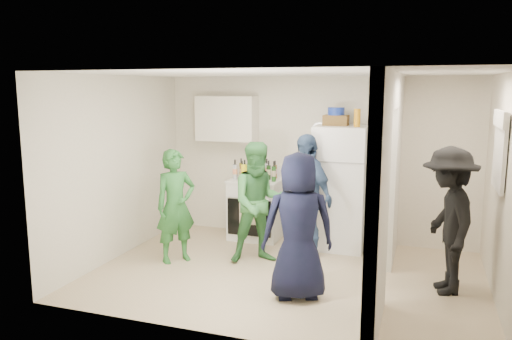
{
  "coord_description": "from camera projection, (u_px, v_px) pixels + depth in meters",
  "views": [
    {
      "loc": [
        1.59,
        -5.79,
        2.34
      ],
      "look_at": [
        -0.53,
        0.4,
        1.25
      ],
      "focal_mm": 35.0,
      "sensor_mm": 36.0,
      "label": 1
    }
  ],
  "objects": [
    {
      "name": "nook_valance",
      "position": [
        500.0,
        119.0,
        5.41
      ],
      "size": [
        0.04,
        0.82,
        0.18
      ],
      "primitive_type": "cube",
      "color": "white",
      "rests_on": "wall_right"
    },
    {
      "name": "bottle_b",
      "position": [
        245.0,
        170.0,
        7.67
      ],
      "size": [
        0.06,
        0.06,
        0.3
      ],
      "primitive_type": "cylinder",
      "color": "#184316",
      "rests_on": "stove"
    },
    {
      "name": "person_denim",
      "position": [
        306.0,
        196.0,
        6.88
      ],
      "size": [
        1.04,
        0.96,
        1.72
      ],
      "primitive_type": "imported",
      "rotation": [
        0.0,
        0.0,
        -0.69
      ],
      "color": "#3B5581",
      "rests_on": "floor"
    },
    {
      "name": "partition_header",
      "position": [
        392.0,
        91.0,
        5.53
      ],
      "size": [
        0.12,
        1.0,
        0.4
      ],
      "primitive_type": "cube",
      "color": "silver",
      "rests_on": "partition_pier_back"
    },
    {
      "name": "wall_right",
      "position": [
        503.0,
        190.0,
        5.32
      ],
      "size": [
        0.0,
        3.4,
        3.4
      ],
      "primitive_type": "plane",
      "rotation": [
        1.57,
        0.0,
        -1.57
      ],
      "color": "silver",
      "rests_on": "floor"
    },
    {
      "name": "floor",
      "position": [
        285.0,
        275.0,
        6.29
      ],
      "size": [
        4.8,
        4.8,
        0.0
      ],
      "primitive_type": "plane",
      "color": "#C0AE88",
      "rests_on": "ground"
    },
    {
      "name": "bottle_i",
      "position": [
        262.0,
        169.0,
        7.74
      ],
      "size": [
        0.07,
        0.07,
        0.29
      ],
      "primitive_type": "cylinder",
      "color": "#5C480F",
      "rests_on": "stove"
    },
    {
      "name": "bottle_g",
      "position": [
        275.0,
        170.0,
        7.72
      ],
      "size": [
        0.06,
        0.06,
        0.28
      ],
      "primitive_type": "cylinder",
      "color": "olive",
      "rests_on": "stove"
    },
    {
      "name": "bottle_c",
      "position": [
        255.0,
        167.0,
        7.83
      ],
      "size": [
        0.07,
        0.07,
        0.32
      ],
      "primitive_type": "cylinder",
      "color": "silver",
      "rests_on": "stove"
    },
    {
      "name": "person_green_center",
      "position": [
        259.0,
        203.0,
        6.65
      ],
      "size": [
        0.99,
        0.93,
        1.63
      ],
      "primitive_type": "imported",
      "rotation": [
        0.0,
        0.0,
        0.51
      ],
      "color": "#40843A",
      "rests_on": "floor"
    },
    {
      "name": "wall_clock",
      "position": [
        319.0,
        130.0,
        7.57
      ],
      "size": [
        0.22,
        0.02,
        0.22
      ],
      "primitive_type": "cylinder",
      "rotation": [
        1.57,
        0.0,
        0.0
      ],
      "color": "white",
      "rests_on": "wall_back"
    },
    {
      "name": "wicker_basket",
      "position": [
        336.0,
        120.0,
        7.17
      ],
      "size": [
        0.35,
        0.25,
        0.15
      ],
      "primitive_type": "cube",
      "color": "brown",
      "rests_on": "fridge"
    },
    {
      "name": "bottle_d",
      "position": [
        256.0,
        170.0,
        7.61
      ],
      "size": [
        0.06,
        0.06,
        0.3
      ],
      "primitive_type": "cylinder",
      "color": "brown",
      "rests_on": "stove"
    },
    {
      "name": "bottle_j",
      "position": [
        274.0,
        171.0,
        7.47
      ],
      "size": [
        0.06,
        0.06,
        0.31
      ],
      "primitive_type": "cylinder",
      "color": "#245E20",
      "rests_on": "stove"
    },
    {
      "name": "nook_window",
      "position": [
        502.0,
        151.0,
        5.45
      ],
      "size": [
        0.03,
        0.7,
        0.8
      ],
      "primitive_type": "cube",
      "color": "black",
      "rests_on": "wall_right"
    },
    {
      "name": "ceiling",
      "position": [
        287.0,
        73.0,
        5.88
      ],
      "size": [
        4.8,
        4.8,
        0.0
      ],
      "primitive_type": "plane",
      "rotation": [
        3.14,
        0.0,
        0.0
      ],
      "color": "white",
      "rests_on": "wall_back"
    },
    {
      "name": "fridge",
      "position": [
        340.0,
        188.0,
        7.25
      ],
      "size": [
        0.74,
        0.72,
        1.79
      ],
      "primitive_type": "cube",
      "color": "white",
      "rests_on": "floor"
    },
    {
      "name": "bottle_e",
      "position": [
        267.0,
        168.0,
        7.8
      ],
      "size": [
        0.07,
        0.07,
        0.3
      ],
      "primitive_type": "cylinder",
      "color": "#B3BCC6",
      "rests_on": "stove"
    },
    {
      "name": "wall_left",
      "position": [
        118.0,
        167.0,
        6.86
      ],
      "size": [
        0.0,
        3.4,
        3.4
      ],
      "primitive_type": "plane",
      "rotation": [
        1.57,
        0.0,
        1.57
      ],
      "color": "silver",
      "rests_on": "floor"
    },
    {
      "name": "partition_pier_front",
      "position": [
        378.0,
        204.0,
        4.68
      ],
      "size": [
        0.12,
        1.2,
        2.5
      ],
      "primitive_type": "cube",
      "color": "silver",
      "rests_on": "floor"
    },
    {
      "name": "blue_bowl",
      "position": [
        336.0,
        111.0,
        7.15
      ],
      "size": [
        0.24,
        0.24,
        0.11
      ],
      "primitive_type": "cylinder",
      "color": "navy",
      "rests_on": "wicker_basket"
    },
    {
      "name": "wall_front",
      "position": [
        236.0,
        209.0,
        4.5
      ],
      "size": [
        4.8,
        0.0,
        4.8
      ],
      "primitive_type": "plane",
      "rotation": [
        -1.57,
        0.0,
        0.0
      ],
      "color": "silver",
      "rests_on": "floor"
    },
    {
      "name": "yellow_cup_stack_top",
      "position": [
        357.0,
        118.0,
        6.92
      ],
      "size": [
        0.09,
        0.09,
        0.25
      ],
      "primitive_type": "cylinder",
      "color": "orange",
      "rests_on": "fridge"
    },
    {
      "name": "spice_shelf",
      "position": [
        315.0,
        153.0,
        7.61
      ],
      "size": [
        0.35,
        0.08,
        0.03
      ],
      "primitive_type": "cube",
      "color": "olive",
      "rests_on": "wall_back"
    },
    {
      "name": "person_nook",
      "position": [
        448.0,
        221.0,
        5.65
      ],
      "size": [
        0.83,
        1.19,
        1.69
      ],
      "primitive_type": "imported",
      "rotation": [
        0.0,
        0.0,
        -1.37
      ],
      "color": "black",
      "rests_on": "floor"
    },
    {
      "name": "upper_cabinet",
      "position": [
        227.0,
        119.0,
        7.86
      ],
      "size": [
        0.95,
        0.34,
        0.7
      ],
      "primitive_type": "cube",
      "color": "silver",
      "rests_on": "wall_back"
    },
    {
      "name": "person_green_left",
      "position": [
        176.0,
        206.0,
        6.68
      ],
      "size": [
        0.64,
        0.66,
        1.53
      ],
      "primitive_type": "imported",
      "rotation": [
        0.0,
        0.0,
        0.88
      ],
      "color": "#2F7633",
      "rests_on": "floor"
    },
    {
      "name": "nook_window_frame",
      "position": [
        500.0,
        151.0,
        5.45
      ],
      "size": [
        0.04,
        0.76,
        0.86
      ],
      "primitive_type": "cube",
      "color": "white",
      "rests_on": "wall_right"
    },
    {
      "name": "yellow_cup_stack_stove",
      "position": [
        244.0,
        173.0,
        7.51
      ],
      "size": [
        0.09,
        0.09,
        0.25
      ],
      "primitive_type": "cylinder",
      "color": "yellow",
      "rests_on": "stove"
    },
    {
      "name": "bottle_h",
      "position": [
        235.0,
        169.0,
        7.67
      ],
      "size": [
        0.07,
        0.07,
        0.3
      ],
      "primitive_type": "cylinder",
      "color": "#B3B7C0",
      "rests_on": "stove"
    },
    {
      "name": "partition_pier_back",
      "position": [
        394.0,
        169.0,
        6.73
      ],
      "size": [
        0.12,
        1.2,
        2.5
      ],
      "primitive_type": "cube",
      "color": "silver",
      "rests_on": "floor"
    },
    {
      "name": "person_navy",
      "position": [
        298.0,
        226.0,
        5.49
      ],
      "size": [
        0.95,
        0.79,
        1.65
      ],
      "primitive_type": "imported",
      "rotation": [
        0.0,
        0.0,
        -2.75
      ],
      "color": "black",
      "rests_on": "floor"
    },
    {
      "name": "bottle_f",
      "position": [
        269.0,
        170.0,
        7.62
      ],
      "size": [
        0.07,
        0.07,
        0.3
      ],
      "primitive_type": "cylinder",
      "color": "#183D16",
      "rests_on": "stove"
    },
    {
      "name": "stove",
      "position": [
        256.0,
        209.0,
        7.77
      ],
      "size": [
        0.79,
        0.66,
        0.94
      ],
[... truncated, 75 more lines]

